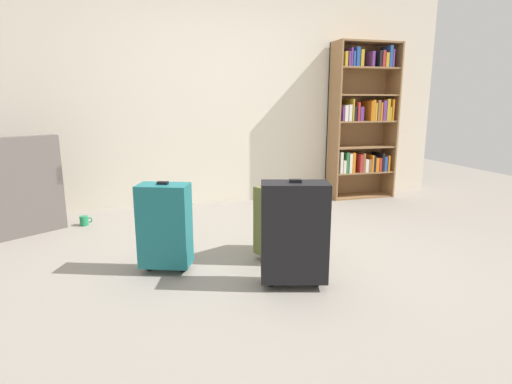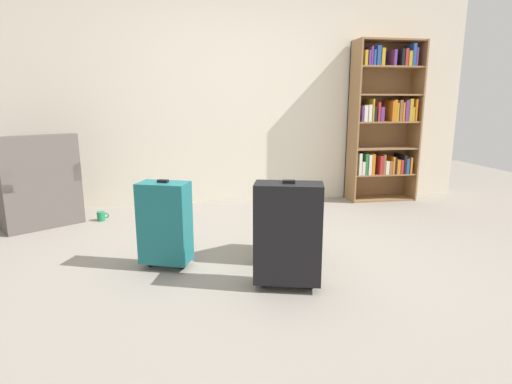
{
  "view_description": "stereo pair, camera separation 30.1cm",
  "coord_description": "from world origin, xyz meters",
  "px_view_note": "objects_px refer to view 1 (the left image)",
  "views": [
    {
      "loc": [
        -0.95,
        -2.69,
        1.2
      ],
      "look_at": [
        -0.15,
        0.15,
        0.55
      ],
      "focal_mm": 28.74,
      "sensor_mm": 36.0,
      "label": 1
    },
    {
      "loc": [
        -0.65,
        -2.75,
        1.2
      ],
      "look_at": [
        -0.15,
        0.15,
        0.55
      ],
      "focal_mm": 28.74,
      "sensor_mm": 36.0,
      "label": 2
    }
  ],
  "objects_px": {
    "mug": "(84,221)",
    "suitcase_teal": "(165,225)",
    "bookshelf": "(362,120)",
    "suitcase_black": "(294,232)",
    "suitcase_olive": "(283,218)",
    "armchair": "(13,197)"
  },
  "relations": [
    {
      "from": "mug",
      "to": "suitcase_teal",
      "type": "distance_m",
      "value": 1.57
    },
    {
      "from": "suitcase_teal",
      "to": "bookshelf",
      "type": "bearing_deg",
      "value": 35.17
    },
    {
      "from": "mug",
      "to": "suitcase_black",
      "type": "height_order",
      "value": "suitcase_black"
    },
    {
      "from": "mug",
      "to": "bookshelf",
      "type": "bearing_deg",
      "value": 7.6
    },
    {
      "from": "suitcase_teal",
      "to": "suitcase_olive",
      "type": "distance_m",
      "value": 0.91
    },
    {
      "from": "bookshelf",
      "to": "mug",
      "type": "bearing_deg",
      "value": -172.4
    },
    {
      "from": "suitcase_black",
      "to": "suitcase_teal",
      "type": "bearing_deg",
      "value": 149.09
    },
    {
      "from": "suitcase_olive",
      "to": "suitcase_teal",
      "type": "bearing_deg",
      "value": -176.32
    },
    {
      "from": "armchair",
      "to": "suitcase_olive",
      "type": "xyz_separation_m",
      "value": [
        2.24,
        -1.34,
        -0.0
      ]
    },
    {
      "from": "armchair",
      "to": "suitcase_olive",
      "type": "height_order",
      "value": "armchair"
    },
    {
      "from": "bookshelf",
      "to": "suitcase_olive",
      "type": "xyz_separation_m",
      "value": [
        -1.65,
        -1.75,
        -0.66
      ]
    },
    {
      "from": "mug",
      "to": "suitcase_teal",
      "type": "bearing_deg",
      "value": -62.33
    },
    {
      "from": "mug",
      "to": "armchair",
      "type": "bearing_deg",
      "value": 177.11
    },
    {
      "from": "mug",
      "to": "suitcase_black",
      "type": "distance_m",
      "value": 2.41
    },
    {
      "from": "bookshelf",
      "to": "suitcase_black",
      "type": "distance_m",
      "value": 2.95
    },
    {
      "from": "mug",
      "to": "suitcase_black",
      "type": "relative_size",
      "value": 0.17
    },
    {
      "from": "suitcase_black",
      "to": "suitcase_teal",
      "type": "relative_size",
      "value": 1.09
    },
    {
      "from": "bookshelf",
      "to": "suitcase_teal",
      "type": "height_order",
      "value": "bookshelf"
    },
    {
      "from": "armchair",
      "to": "suitcase_black",
      "type": "relative_size",
      "value": 1.35
    },
    {
      "from": "suitcase_teal",
      "to": "suitcase_olive",
      "type": "bearing_deg",
      "value": 3.68
    },
    {
      "from": "suitcase_black",
      "to": "suitcase_teal",
      "type": "xyz_separation_m",
      "value": [
        -0.8,
        0.48,
        -0.03
      ]
    },
    {
      "from": "suitcase_teal",
      "to": "suitcase_olive",
      "type": "height_order",
      "value": "suitcase_teal"
    }
  ]
}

